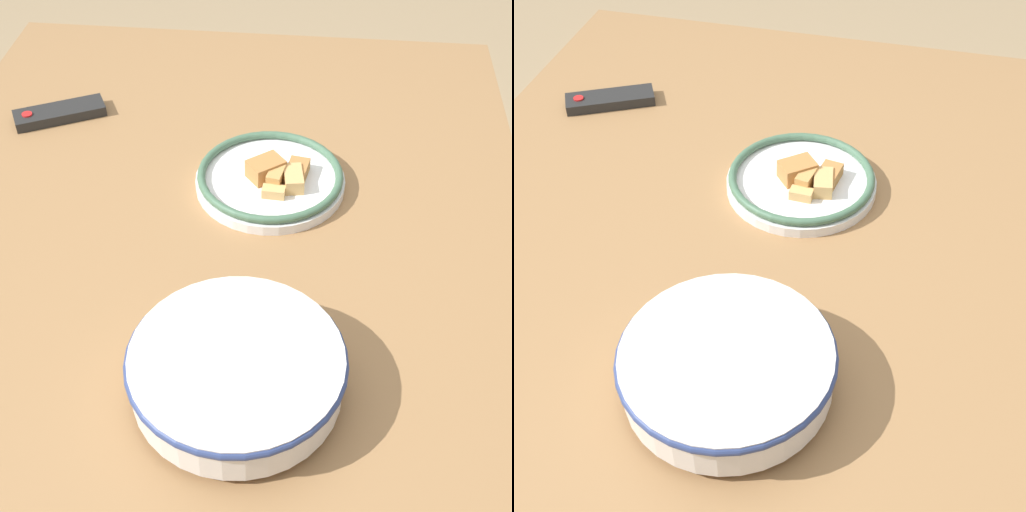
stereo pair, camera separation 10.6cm
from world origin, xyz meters
TOP-DOWN VIEW (x-y plane):
  - ground_plane at (0.00, 0.00)m, footprint 8.00×8.00m
  - dining_table at (0.00, 0.00)m, footprint 1.49×1.07m
  - noodle_bowl at (-0.25, -0.09)m, footprint 0.28×0.28m
  - food_plate at (0.19, -0.09)m, footprint 0.26×0.26m
  - tv_remote at (0.36, 0.34)m, footprint 0.13×0.18m

SIDE VIEW (x-z plane):
  - ground_plane at x=0.00m, z-range 0.00..0.00m
  - dining_table at x=0.00m, z-range 0.30..1.05m
  - tv_remote at x=0.36m, z-range 0.74..0.77m
  - food_plate at x=0.19m, z-range 0.74..0.79m
  - noodle_bowl at x=-0.25m, z-range 0.75..0.83m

